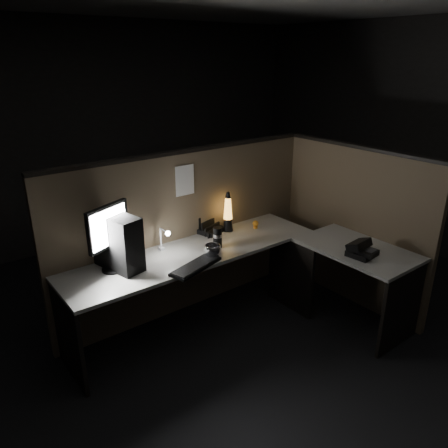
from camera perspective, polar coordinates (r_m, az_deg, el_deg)
floor at (r=3.77m, az=3.79°, el=-16.18°), size 6.00×6.00×0.00m
room_shell at (r=3.07m, az=4.52°, el=8.61°), size 6.00×6.00×6.00m
partition_back at (r=4.04m, az=-4.67°, el=-1.19°), size 2.66×0.06×1.50m
partition_right at (r=4.35m, az=16.45°, el=-0.36°), size 0.06×1.66×1.50m
desk at (r=3.72m, az=3.52°, el=-6.12°), size 2.60×1.60×0.73m
pc_tower at (r=3.45m, az=-13.72°, el=-2.28°), size 0.27×0.44×0.43m
monitor at (r=3.39m, az=-14.82°, el=-0.98°), size 0.39×0.20×0.53m
keyboard at (r=3.43m, az=-3.71°, el=-5.55°), size 0.49×0.28×0.02m
mouse at (r=3.66m, az=-1.05°, el=-3.57°), size 0.11×0.08×0.04m
clip_lamp at (r=3.67m, az=-7.80°, el=-1.90°), size 0.04×0.17×0.22m
organizer at (r=4.09m, az=-1.88°, el=-0.52°), size 0.27×0.25×0.17m
lava_lamp at (r=4.08m, az=0.51°, el=1.21°), size 0.10×0.10×0.38m
travel_mug at (r=3.75m, az=-0.85°, el=-1.78°), size 0.08×0.08×0.18m
steel_mug at (r=3.58m, az=-1.48°, el=-3.58°), size 0.16×0.16×0.11m
figurine at (r=4.19m, az=4.15°, el=0.08°), size 0.06×0.06×0.06m
pinned_paper at (r=3.82m, az=-5.13°, el=5.69°), size 0.19×0.00×0.27m
desk_phone at (r=3.79m, az=17.45°, el=-3.21°), size 0.24×0.25×0.13m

